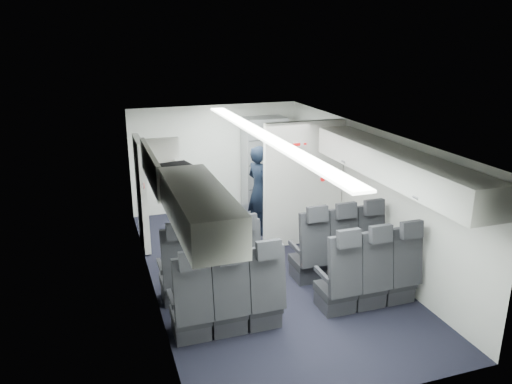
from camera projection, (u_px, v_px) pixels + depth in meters
cabin_shell at (265, 202)px, 7.39m from camera, size 3.41×6.01×2.16m
seat_row_front at (277, 261)px, 7.13m from camera, size 3.33×0.56×1.24m
seat_row_mid at (302, 290)px, 6.32m from camera, size 3.33×0.56×1.24m
overhead_bin_left_rear at (199, 208)px, 4.94m from camera, size 0.53×1.80×0.40m
overhead_bin_left_front_open at (168, 175)px, 6.54m from camera, size 0.64×1.70×0.72m
overhead_bin_right_rear at (436, 182)px, 5.78m from camera, size 0.53×1.80×0.40m
overhead_bin_right_front at (360, 150)px, 7.36m from camera, size 0.53×1.70×0.40m
bulkhead_partition at (303, 184)px, 8.42m from camera, size 1.40×0.15×2.13m
galley_unit at (264, 164)px, 10.18m from camera, size 0.85×0.52×1.90m
boarding_door at (141, 193)px, 8.35m from camera, size 0.12×1.27×1.86m
flight_attendant at (259, 190)px, 8.96m from camera, size 0.55×0.68×1.62m
carry_on_bag at (175, 173)px, 6.37m from camera, size 0.44×0.35×0.23m
papers at (270, 178)px, 8.91m from camera, size 0.18×0.06×0.13m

